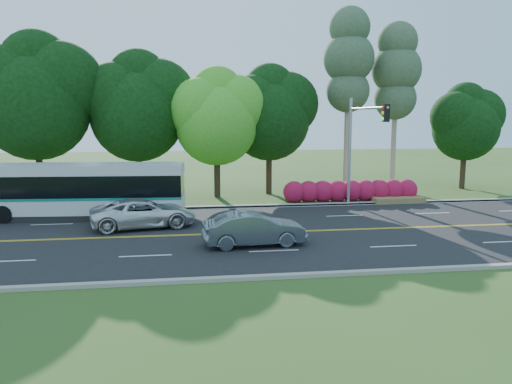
{
  "coord_description": "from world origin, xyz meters",
  "views": [
    {
      "loc": [
        -4.29,
        -24.31,
        5.87
      ],
      "look_at": [
        -0.5,
        2.0,
        1.78
      ],
      "focal_mm": 35.0,
      "sensor_mm": 36.0,
      "label": 1
    }
  ],
  "objects": [
    {
      "name": "sedan",
      "position": [
        -1.23,
        -2.46,
        0.79
      ],
      "size": [
        4.76,
        1.98,
        1.53
      ],
      "primitive_type": "imported",
      "rotation": [
        0.0,
        0.0,
        1.65
      ],
      "color": "slate",
      "rests_on": "road"
    },
    {
      "name": "transit_bus",
      "position": [
        -10.33,
        5.09,
        1.56
      ],
      "size": [
        12.03,
        3.42,
        3.11
      ],
      "rotation": [
        0.0,
        0.0,
        -0.07
      ],
      "color": "silver",
      "rests_on": "road"
    },
    {
      "name": "lane_markings",
      "position": [
        -0.09,
        0.0,
        0.02
      ],
      "size": [
        57.6,
        13.82,
        0.0
      ],
      "color": "gold",
      "rests_on": "road"
    },
    {
      "name": "curb_north",
      "position": [
        0.0,
        7.15,
        0.07
      ],
      "size": [
        60.0,
        0.3,
        0.15
      ],
      "primitive_type": "cube",
      "color": "gray",
      "rests_on": "ground"
    },
    {
      "name": "road",
      "position": [
        0.0,
        0.0,
        0.01
      ],
      "size": [
        60.0,
        14.0,
        0.02
      ],
      "primitive_type": "cube",
      "color": "black",
      "rests_on": "ground"
    },
    {
      "name": "traffic_signal",
      "position": [
        6.49,
        5.4,
        4.67
      ],
      "size": [
        0.42,
        6.1,
        7.0
      ],
      "color": "#999BA1",
      "rests_on": "ground"
    },
    {
      "name": "grass_verge",
      "position": [
        0.0,
        9.0,
        0.05
      ],
      "size": [
        60.0,
        4.0,
        0.1
      ],
      "primitive_type": "cube",
      "color": "#2D4A18",
      "rests_on": "ground"
    },
    {
      "name": "ground",
      "position": [
        0.0,
        0.0,
        0.0
      ],
      "size": [
        120.0,
        120.0,
        0.0
      ],
      "primitive_type": "plane",
      "color": "#2D4A18",
      "rests_on": "ground"
    },
    {
      "name": "bougainvillea_hedge",
      "position": [
        7.18,
        8.15,
        0.72
      ],
      "size": [
        9.5,
        2.25,
        1.5
      ],
      "color": "maroon",
      "rests_on": "ground"
    },
    {
      "name": "tree_row",
      "position": [
        -5.15,
        12.13,
        6.73
      ],
      "size": [
        44.7,
        9.1,
        13.84
      ],
      "color": "black",
      "rests_on": "ground"
    },
    {
      "name": "suv",
      "position": [
        -6.49,
        2.09,
        0.78
      ],
      "size": [
        5.82,
        3.5,
        1.51
      ],
      "primitive_type": "imported",
      "rotation": [
        0.0,
        0.0,
        1.76
      ],
      "color": "silver",
      "rests_on": "road"
    },
    {
      "name": "curb_south",
      "position": [
        0.0,
        -7.15,
        0.07
      ],
      "size": [
        60.0,
        0.3,
        0.15
      ],
      "primitive_type": "cube",
      "color": "gray",
      "rests_on": "ground"
    }
  ]
}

